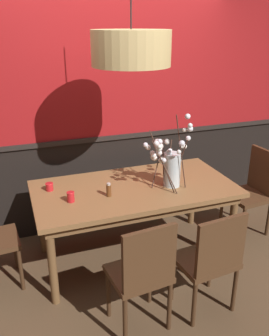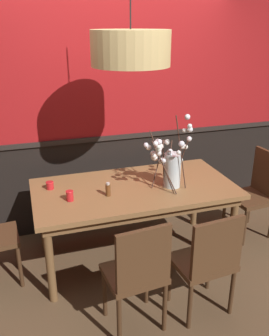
{
  "view_description": "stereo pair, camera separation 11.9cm",
  "coord_description": "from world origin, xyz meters",
  "px_view_note": "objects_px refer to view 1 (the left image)",
  "views": [
    {
      "loc": [
        -1.05,
        -2.93,
        2.23
      ],
      "look_at": [
        0.0,
        0.0,
        0.97
      ],
      "focal_mm": 38.78,
      "sensor_mm": 36.0,
      "label": 1
    },
    {
      "loc": [
        -0.94,
        -2.97,
        2.23
      ],
      "look_at": [
        0.0,
        0.0,
        0.97
      ],
      "focal_mm": 38.78,
      "sensor_mm": 36.0,
      "label": 2
    }
  ],
  "objects_px": {
    "pendant_lamp": "(131,48)",
    "vase_with_blossoms": "(170,165)",
    "chair_near_side_left": "(143,272)",
    "candle_holder_nearer_edge": "(71,197)",
    "condiment_bottle": "(109,190)",
    "chair_near_side_right": "(211,258)",
    "candle_holder_nearer_center": "(49,187)",
    "chair_head_east_end": "(253,188)",
    "chair_far_side_left": "(85,180)",
    "dining_table": "(134,195)"
  },
  "relations": [
    {
      "from": "vase_with_blossoms",
      "to": "chair_far_side_left",
      "type": "bearing_deg",
      "value": 122.51
    },
    {
      "from": "pendant_lamp",
      "to": "chair_near_side_right",
      "type": "bearing_deg",
      "value": -66.43
    },
    {
      "from": "chair_far_side_left",
      "to": "pendant_lamp",
      "type": "xyz_separation_m",
      "value": [
        0.24,
        -0.96,
        1.5
      ]
    },
    {
      "from": "dining_table",
      "to": "pendant_lamp",
      "type": "xyz_separation_m",
      "value": [
        -0.06,
        -0.08,
        1.34
      ]
    },
    {
      "from": "vase_with_blossoms",
      "to": "chair_near_side_right",
      "type": "bearing_deg",
      "value": -91.21
    },
    {
      "from": "vase_with_blossoms",
      "to": "condiment_bottle",
      "type": "xyz_separation_m",
      "value": [
        -0.6,
        -0.02,
        -0.15
      ]
    },
    {
      "from": "chair_near_side_right",
      "to": "candle_holder_nearer_edge",
      "type": "height_order",
      "value": "chair_near_side_right"
    },
    {
      "from": "chair_near_side_right",
      "to": "vase_with_blossoms",
      "type": "xyz_separation_m",
      "value": [
        0.02,
        0.82,
        0.47
      ]
    },
    {
      "from": "chair_near_side_right",
      "to": "condiment_bottle",
      "type": "bearing_deg",
      "value": 126.16
    },
    {
      "from": "condiment_bottle",
      "to": "chair_near_side_right",
      "type": "bearing_deg",
      "value": -53.84
    },
    {
      "from": "pendant_lamp",
      "to": "vase_with_blossoms",
      "type": "bearing_deg",
      "value": -1.41
    },
    {
      "from": "dining_table",
      "to": "vase_with_blossoms",
      "type": "relative_size",
      "value": 2.59
    },
    {
      "from": "dining_table",
      "to": "candle_holder_nearer_edge",
      "type": "distance_m",
      "value": 0.64
    },
    {
      "from": "chair_head_east_end",
      "to": "candle_holder_nearer_center",
      "type": "xyz_separation_m",
      "value": [
        -2.17,
        0.15,
        0.29
      ]
    },
    {
      "from": "chair_near_side_right",
      "to": "chair_far_side_left",
      "type": "xyz_separation_m",
      "value": [
        -0.6,
        1.79,
        0.01
      ]
    },
    {
      "from": "chair_head_east_end",
      "to": "candle_holder_nearer_center",
      "type": "relative_size",
      "value": 13.04
    },
    {
      "from": "chair_near_side_right",
      "to": "candle_holder_nearer_edge",
      "type": "distance_m",
      "value": 1.27
    },
    {
      "from": "vase_with_blossoms",
      "to": "candle_holder_nearer_center",
      "type": "distance_m",
      "value": 1.14
    },
    {
      "from": "candle_holder_nearer_center",
      "to": "candle_holder_nearer_edge",
      "type": "relative_size",
      "value": 0.79
    },
    {
      "from": "candle_holder_nearer_edge",
      "to": "condiment_bottle",
      "type": "distance_m",
      "value": 0.34
    },
    {
      "from": "candle_holder_nearer_edge",
      "to": "pendant_lamp",
      "type": "distance_m",
      "value": 1.33
    },
    {
      "from": "candle_holder_nearer_edge",
      "to": "pendant_lamp",
      "type": "xyz_separation_m",
      "value": [
        0.56,
        0.02,
        1.21
      ]
    },
    {
      "from": "chair_near_side_left",
      "to": "candle_holder_nearer_edge",
      "type": "height_order",
      "value": "chair_near_side_left"
    },
    {
      "from": "condiment_bottle",
      "to": "pendant_lamp",
      "type": "distance_m",
      "value": 1.21
    },
    {
      "from": "chair_head_east_end",
      "to": "chair_far_side_left",
      "type": "xyz_separation_m",
      "value": [
        -1.71,
        0.84,
        0.01
      ]
    },
    {
      "from": "chair_far_side_left",
      "to": "vase_with_blossoms",
      "type": "relative_size",
      "value": 1.27
    },
    {
      "from": "chair_near_side_right",
      "to": "vase_with_blossoms",
      "type": "bearing_deg",
      "value": 88.79
    },
    {
      "from": "chair_near_side_right",
      "to": "candle_holder_nearer_center",
      "type": "bearing_deg",
      "value": 134.1
    },
    {
      "from": "candle_holder_nearer_center",
      "to": "condiment_bottle",
      "type": "relative_size",
      "value": 0.58
    },
    {
      "from": "dining_table",
      "to": "candle_holder_nearer_edge",
      "type": "xyz_separation_m",
      "value": [
        -0.62,
        -0.1,
        0.13
      ]
    },
    {
      "from": "chair_head_east_end",
      "to": "candle_holder_nearer_edge",
      "type": "bearing_deg",
      "value": -176.06
    },
    {
      "from": "vase_with_blossoms",
      "to": "candle_holder_nearer_edge",
      "type": "distance_m",
      "value": 0.96
    },
    {
      "from": "chair_head_east_end",
      "to": "chair_far_side_left",
      "type": "height_order",
      "value": "chair_head_east_end"
    },
    {
      "from": "chair_far_side_left",
      "to": "vase_with_blossoms",
      "type": "xyz_separation_m",
      "value": [
        0.62,
        -0.97,
        0.46
      ]
    },
    {
      "from": "candle_holder_nearer_edge",
      "to": "pendant_lamp",
      "type": "bearing_deg",
      "value": 2.02
    },
    {
      "from": "chair_head_east_end",
      "to": "condiment_bottle",
      "type": "height_order",
      "value": "chair_head_east_end"
    },
    {
      "from": "chair_head_east_end",
      "to": "candle_holder_nearer_edge",
      "type": "distance_m",
      "value": 2.06
    },
    {
      "from": "chair_far_side_left",
      "to": "vase_with_blossoms",
      "type": "distance_m",
      "value": 1.24
    },
    {
      "from": "condiment_bottle",
      "to": "candle_holder_nearer_center",
      "type": "bearing_deg",
      "value": 148.12
    },
    {
      "from": "pendant_lamp",
      "to": "candle_holder_nearer_center",
      "type": "bearing_deg",
      "value": 158.94
    },
    {
      "from": "chair_near_side_right",
      "to": "condiment_bottle",
      "type": "distance_m",
      "value": 1.04
    },
    {
      "from": "condiment_bottle",
      "to": "pendant_lamp",
      "type": "relative_size",
      "value": 0.14
    },
    {
      "from": "chair_far_side_left",
      "to": "condiment_bottle",
      "type": "relative_size",
      "value": 7.3
    },
    {
      "from": "candle_holder_nearer_center",
      "to": "condiment_bottle",
      "type": "xyz_separation_m",
      "value": [
        0.48,
        -0.3,
        0.02
      ]
    },
    {
      "from": "chair_near_side_left",
      "to": "chair_far_side_left",
      "type": "height_order",
      "value": "chair_near_side_left"
    },
    {
      "from": "chair_near_side_right",
      "to": "pendant_lamp",
      "type": "xyz_separation_m",
      "value": [
        -0.36,
        0.83,
        1.51
      ]
    },
    {
      "from": "chair_near_side_left",
      "to": "candle_holder_nearer_center",
      "type": "distance_m",
      "value": 1.24
    },
    {
      "from": "pendant_lamp",
      "to": "condiment_bottle",
      "type": "bearing_deg",
      "value": -172.91
    },
    {
      "from": "chair_near_side_right",
      "to": "candle_holder_nearer_center",
      "type": "height_order",
      "value": "chair_near_side_right"
    },
    {
      "from": "candle_holder_nearer_center",
      "to": "chair_far_side_left",
      "type": "bearing_deg",
      "value": 55.98
    }
  ]
}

